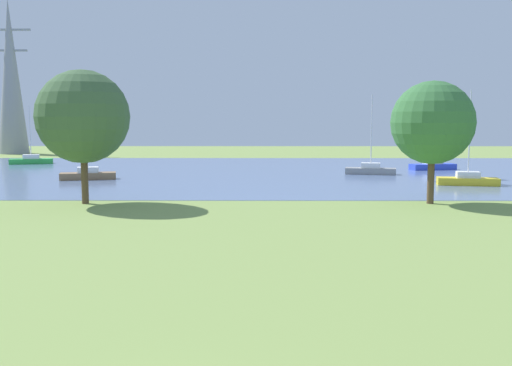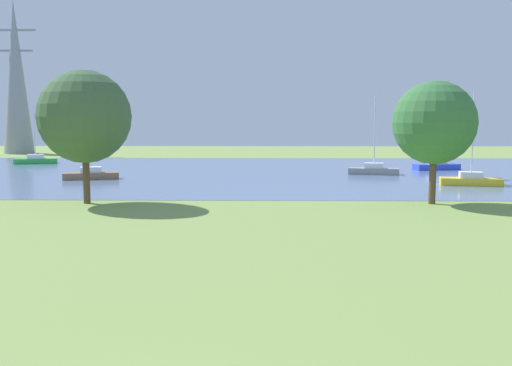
# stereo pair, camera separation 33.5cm
# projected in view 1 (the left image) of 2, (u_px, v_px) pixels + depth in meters

# --- Properties ---
(ground_plane) EXTENTS (160.00, 160.00, 0.00)m
(ground_plane) POSITION_uv_depth(u_px,v_px,m) (225.00, 222.00, 31.34)
(ground_plane) COLOR #7F994C
(water_surface) EXTENTS (140.00, 40.00, 0.02)m
(water_surface) POSITION_uv_depth(u_px,v_px,m) (241.00, 172.00, 59.16)
(water_surface) COLOR #6077A2
(water_surface) RESTS_ON ground
(sailboat_gray) EXTENTS (5.01, 2.50, 7.65)m
(sailboat_gray) POSITION_uv_depth(u_px,v_px,m) (371.00, 170.00, 57.03)
(sailboat_gray) COLOR gray
(sailboat_gray) RESTS_ON water_surface
(sailboat_blue) EXTENTS (5.02, 2.60, 6.50)m
(sailboat_blue) POSITION_uv_depth(u_px,v_px,m) (433.00, 165.00, 61.97)
(sailboat_blue) COLOR blue
(sailboat_blue) RESTS_ON water_surface
(sailboat_brown) EXTENTS (5.02, 2.58, 5.58)m
(sailboat_brown) POSITION_uv_depth(u_px,v_px,m) (88.00, 175.00, 52.36)
(sailboat_brown) COLOR brown
(sailboat_brown) RESTS_ON water_surface
(sailboat_green) EXTENTS (5.03, 2.73, 6.72)m
(sailboat_green) POSITION_uv_depth(u_px,v_px,m) (31.00, 160.00, 69.45)
(sailboat_green) COLOR green
(sailboat_green) RESTS_ON water_surface
(sailboat_yellow) EXTENTS (4.99, 2.29, 7.70)m
(sailboat_yellow) POSITION_uv_depth(u_px,v_px,m) (468.00, 180.00, 48.01)
(sailboat_yellow) COLOR yellow
(sailboat_yellow) RESTS_ON water_surface
(tree_west_near) EXTENTS (5.93, 5.93, 8.55)m
(tree_west_near) POSITION_uv_depth(u_px,v_px,m) (83.00, 117.00, 37.40)
(tree_west_near) COLOR brown
(tree_west_near) RESTS_ON ground
(tree_west_far) EXTENTS (5.30, 5.30, 7.85)m
(tree_west_far) POSITION_uv_depth(u_px,v_px,m) (433.00, 123.00, 37.46)
(tree_west_far) COLOR brown
(tree_west_far) RESTS_ON ground
(electricity_pylon) EXTENTS (6.40, 4.40, 22.86)m
(electricity_pylon) POSITION_uv_depth(u_px,v_px,m) (11.00, 77.00, 87.70)
(electricity_pylon) COLOR gray
(electricity_pylon) RESTS_ON ground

